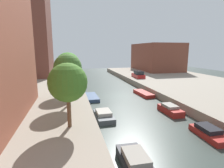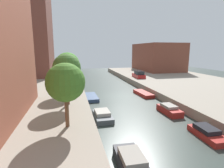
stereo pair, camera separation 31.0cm
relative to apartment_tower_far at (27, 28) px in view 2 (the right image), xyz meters
The scene contains 16 objects.
ground_plane 27.53m from the apartment_tower_far, 50.11° to the right, with size 84.00×84.00×0.00m, color #333D38.
quay_left 22.18m from the apartment_tower_far, 87.01° to the right, with size 20.00×64.00×1.00m, color gray.
quay_right 38.10m from the apartment_tower_far, 31.69° to the right, with size 20.00×64.00×1.00m, color gray.
apartment_tower_far is the anchor object (origin of this frame).
low_block_right 34.96m from the apartment_tower_far, ahead, with size 10.00×15.84×7.65m, color brown.
street_tree_0 32.97m from the apartment_tower_far, 74.09° to the right, with size 2.91×2.91×4.91m.
street_tree_1 27.42m from the apartment_tower_far, 70.63° to the right, with size 2.92×2.92×5.45m.
street_tree_2 22.87m from the apartment_tower_far, 66.21° to the right, with size 3.16×3.16×5.52m.
street_tree_3 17.94m from the apartment_tower_far, 57.14° to the right, with size 2.17×2.17×4.16m.
parked_car 26.82m from the apartment_tower_far, 20.29° to the right, with size 1.89×4.33×1.46m.
moored_boat_left_0 39.26m from the apartment_tower_far, 70.67° to the right, with size 1.57×3.52×1.00m.
moored_boat_left_1 32.11m from the apartment_tower_far, 66.17° to the right, with size 1.68×3.49×0.81m.
moored_boat_left_2 25.69m from the apartment_tower_far, 58.93° to the right, with size 1.70×4.45×0.46m.
moored_boat_right_1 40.18m from the apartment_tower_far, 59.53° to the right, with size 1.56×3.38×0.84m.
moored_boat_right_2 35.63m from the apartment_tower_far, 54.78° to the right, with size 1.46×3.32×0.95m.
moored_boat_right_3 30.09m from the apartment_tower_far, 44.51° to the right, with size 1.78×4.50×0.51m.
Camera 2 is at (-6.72, -25.19, 6.80)m, focal length 28.65 mm.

